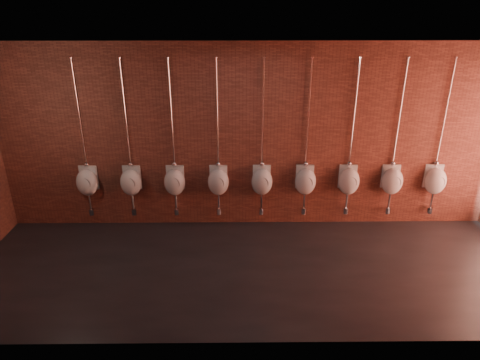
# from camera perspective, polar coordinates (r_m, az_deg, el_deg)

# --- Properties ---
(ground) EXTENTS (8.50, 8.50, 0.00)m
(ground) POSITION_cam_1_polar(r_m,az_deg,el_deg) (6.65, 1.59, -11.84)
(ground) COLOR black
(ground) RESTS_ON ground
(room_shell) EXTENTS (8.54, 3.04, 3.22)m
(room_shell) POSITION_cam_1_polar(r_m,az_deg,el_deg) (5.74, 1.81, 4.88)
(room_shell) COLOR black
(room_shell) RESTS_ON ground
(urinal_0) EXTENTS (0.39, 0.35, 2.72)m
(urinal_0) POSITION_cam_1_polar(r_m,az_deg,el_deg) (7.85, -19.71, -0.17)
(urinal_0) COLOR white
(urinal_0) RESTS_ON ground
(urinal_1) EXTENTS (0.39, 0.35, 2.72)m
(urinal_1) POSITION_cam_1_polar(r_m,az_deg,el_deg) (7.64, -14.34, -0.15)
(urinal_1) COLOR white
(urinal_1) RESTS_ON ground
(urinal_2) EXTENTS (0.39, 0.35, 2.72)m
(urinal_2) POSITION_cam_1_polar(r_m,az_deg,el_deg) (7.49, -8.70, -0.13)
(urinal_2) COLOR white
(urinal_2) RESTS_ON ground
(urinal_3) EXTENTS (0.39, 0.35, 2.72)m
(urinal_3) POSITION_cam_1_polar(r_m,az_deg,el_deg) (7.42, -2.90, -0.11)
(urinal_3) COLOR white
(urinal_3) RESTS_ON ground
(urinal_4) EXTENTS (0.39, 0.35, 2.72)m
(urinal_4) POSITION_cam_1_polar(r_m,az_deg,el_deg) (7.43, 2.94, -0.08)
(urinal_4) COLOR white
(urinal_4) RESTS_ON ground
(urinal_5) EXTENTS (0.39, 0.35, 2.72)m
(urinal_5) POSITION_cam_1_polar(r_m,az_deg,el_deg) (7.52, 8.71, -0.06)
(urinal_5) COLOR white
(urinal_5) RESTS_ON ground
(urinal_6) EXTENTS (0.39, 0.35, 2.72)m
(urinal_6) POSITION_cam_1_polar(r_m,az_deg,el_deg) (7.67, 14.30, -0.03)
(urinal_6) COLOR white
(urinal_6) RESTS_ON ground
(urinal_7) EXTENTS (0.39, 0.35, 2.72)m
(urinal_7) POSITION_cam_1_polar(r_m,az_deg,el_deg) (7.90, 19.62, -0.01)
(urinal_7) COLOR white
(urinal_7) RESTS_ON ground
(urinal_8) EXTENTS (0.39, 0.35, 2.72)m
(urinal_8) POSITION_cam_1_polar(r_m,az_deg,el_deg) (8.20, 24.59, 0.02)
(urinal_8) COLOR white
(urinal_8) RESTS_ON ground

